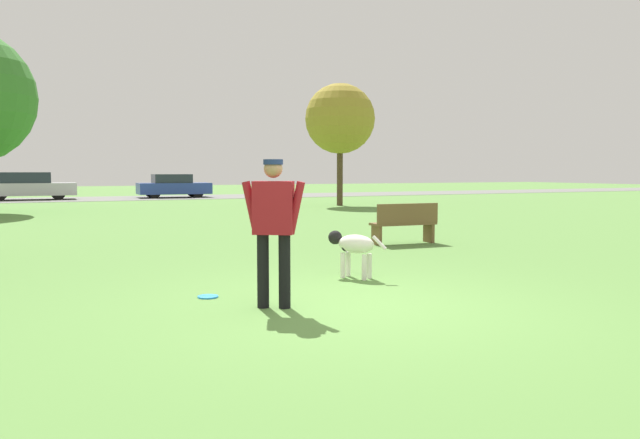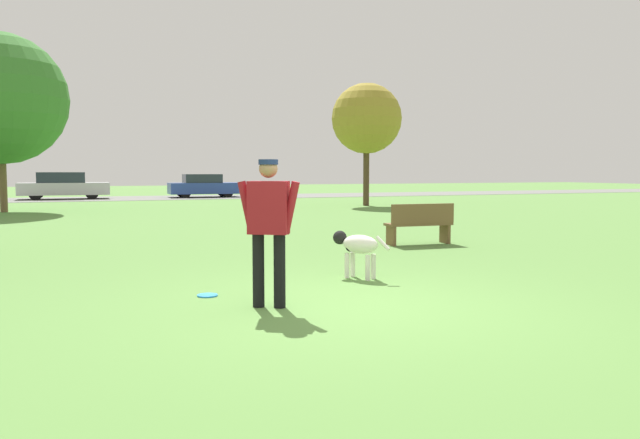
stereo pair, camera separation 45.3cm
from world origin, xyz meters
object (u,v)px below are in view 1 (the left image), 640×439
Objects in this scene: person at (273,220)px; park_bench at (405,222)px; dog at (353,246)px; tree_far_right at (340,119)px; parked_car_silver at (28,186)px; parked_car_blue at (174,186)px; frisbee at (208,297)px.

person is 6.46m from park_bench.
dog is 4.29m from park_bench.
dog is at bearing -116.51° from tree_far_right.
parked_car_silver is at bearing 136.47° from tree_far_right.
parked_car_blue is (-4.80, 11.33, -3.09)m from tree_far_right.
person is 1.15× the size of park_bench.
person is at bearing -59.49° from frisbee.
person is 20.63m from tree_far_right.
tree_far_right is 1.31× the size of parked_car_blue.
parked_car_silver is at bearing 179.04° from parked_car_blue.
person is 1.38m from frisbee.
person is 29.64m from parked_car_blue.
parked_car_blue is (5.14, 29.19, -0.31)m from person.
frisbee is at bearing 151.85° from person.
park_bench is at bearing -74.09° from parked_car_silver.
frisbee is at bearing 71.10° from dog.
park_bench is (5.12, 3.63, 0.44)m from frisbee.
frisbee is 6.29m from park_bench.
parked_car_silver is at bearing 93.62° from frisbee.
tree_far_right is 3.72× the size of park_bench.
tree_far_right reaches higher than park_bench.
person reaches higher than park_bench.
tree_far_right is at bearing 58.42° from frisbee.
parked_car_silver reaches higher than frisbee.
parked_car_silver is at bearing -22.95° from dog.
frisbee is 28.89m from parked_car_blue.
parked_car_blue is 2.85× the size of park_bench.
parked_car_blue is at bearing 78.72° from frisbee.
parked_car_silver reaches higher than park_bench.
parked_car_blue is at bearing -88.49° from park_bench.
parked_car_blue is at bearing 112.95° from tree_far_right.
tree_far_right is 14.76m from park_bench.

